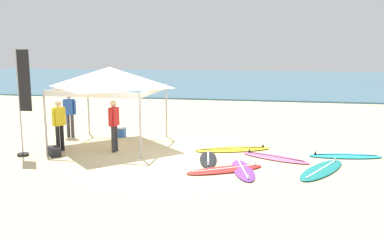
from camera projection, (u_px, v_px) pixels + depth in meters
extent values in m
plane|color=beige|center=(163.00, 156.00, 13.07)|extent=(80.00, 80.00, 0.00)
cube|color=#386B84|center=(241.00, 80.00, 44.53)|extent=(80.00, 36.00, 0.10)
cylinder|color=#B7B7BC|center=(45.00, 122.00, 13.30)|extent=(0.07, 0.07, 2.05)
cylinder|color=#B7B7BC|center=(140.00, 126.00, 12.70)|extent=(0.07, 0.07, 2.05)
cylinder|color=#B7B7BC|center=(88.00, 108.00, 16.40)|extent=(0.07, 0.07, 2.05)
cylinder|color=#B7B7BC|center=(166.00, 111.00, 15.80)|extent=(0.07, 0.07, 2.05)
cube|color=white|center=(91.00, 95.00, 12.84)|extent=(3.21, 0.03, 0.18)
cube|color=white|center=(126.00, 86.00, 15.94)|extent=(3.21, 0.03, 0.18)
cube|color=white|center=(68.00, 89.00, 14.69)|extent=(0.03, 3.21, 0.18)
cube|color=white|center=(154.00, 90.00, 14.09)|extent=(0.03, 3.21, 0.18)
pyramid|color=white|center=(110.00, 77.00, 14.32)|extent=(3.33, 3.33, 0.70)
ellipsoid|color=yellow|center=(233.00, 149.00, 13.85)|extent=(2.66, 1.56, 0.07)
cube|color=black|center=(233.00, 148.00, 13.84)|extent=(2.07, 0.81, 0.01)
cone|color=black|center=(263.00, 145.00, 14.00)|extent=(0.09, 0.09, 0.12)
ellipsoid|color=#19847F|center=(322.00, 170.00, 11.51)|extent=(1.78, 2.58, 0.07)
cube|color=white|center=(322.00, 168.00, 11.50)|extent=(1.03, 1.95, 0.01)
cone|color=white|center=(335.00, 159.00, 12.30)|extent=(0.09, 0.09, 0.12)
ellipsoid|color=#23B2CC|center=(345.00, 156.00, 12.98)|extent=(2.33, 0.89, 0.07)
cube|color=black|center=(345.00, 155.00, 12.97)|extent=(1.92, 0.28, 0.01)
cone|color=black|center=(315.00, 152.00, 13.03)|extent=(0.09, 0.09, 0.12)
ellipsoid|color=pink|center=(275.00, 157.00, 12.79)|extent=(2.27, 1.51, 0.07)
cube|color=black|center=(275.00, 156.00, 12.79)|extent=(1.72, 0.86, 0.01)
cone|color=black|center=(249.00, 150.00, 13.31)|extent=(0.09, 0.09, 0.12)
ellipsoid|color=purple|center=(243.00, 170.00, 11.47)|extent=(1.02, 2.16, 0.07)
cube|color=white|center=(243.00, 169.00, 11.46)|extent=(0.44, 1.74, 0.01)
cone|color=white|center=(248.00, 176.00, 10.61)|extent=(0.09, 0.09, 0.12)
ellipsoid|color=black|center=(208.00, 159.00, 12.63)|extent=(0.81, 1.98, 0.07)
cube|color=white|center=(208.00, 158.00, 12.62)|extent=(0.30, 1.62, 0.01)
cone|color=white|center=(208.00, 163.00, 11.84)|extent=(0.09, 0.09, 0.12)
ellipsoid|color=red|center=(225.00, 169.00, 11.53)|extent=(2.29, 1.72, 0.07)
cube|color=white|center=(225.00, 168.00, 11.52)|extent=(1.69, 1.05, 0.01)
cone|color=white|center=(255.00, 163.00, 11.84)|extent=(0.09, 0.09, 0.12)
cylinder|color=#383842|center=(68.00, 126.00, 15.90)|extent=(0.13, 0.13, 0.88)
cylinder|color=#383842|center=(72.00, 126.00, 15.85)|extent=(0.13, 0.13, 0.88)
cube|color=#2851B2|center=(69.00, 107.00, 15.75)|extent=(0.37, 0.23, 0.60)
sphere|color=tan|center=(69.00, 96.00, 15.68)|extent=(0.21, 0.21, 0.21)
cylinder|color=#2851B2|center=(64.00, 107.00, 15.80)|extent=(0.09, 0.09, 0.54)
cylinder|color=#2851B2|center=(75.00, 107.00, 15.70)|extent=(0.09, 0.09, 0.54)
cylinder|color=black|center=(58.00, 139.00, 13.56)|extent=(0.13, 0.13, 0.88)
cylinder|color=black|center=(62.00, 138.00, 13.71)|extent=(0.13, 0.13, 0.88)
cube|color=yellow|center=(59.00, 116.00, 13.51)|extent=(0.33, 0.41, 0.60)
sphere|color=beige|center=(58.00, 104.00, 13.44)|extent=(0.21, 0.21, 0.21)
cylinder|color=yellow|center=(53.00, 118.00, 13.32)|extent=(0.09, 0.09, 0.54)
cylinder|color=yellow|center=(64.00, 116.00, 13.71)|extent=(0.09, 0.09, 0.54)
cylinder|color=#2D2D33|center=(113.00, 139.00, 13.52)|extent=(0.13, 0.13, 0.88)
cylinder|color=#2D2D33|center=(116.00, 138.00, 13.69)|extent=(0.13, 0.13, 0.88)
cube|color=red|center=(114.00, 116.00, 13.48)|extent=(0.25, 0.38, 0.60)
sphere|color=beige|center=(113.00, 104.00, 13.41)|extent=(0.21, 0.21, 0.21)
cylinder|color=red|center=(111.00, 118.00, 13.27)|extent=(0.09, 0.09, 0.54)
cylinder|color=red|center=(117.00, 116.00, 13.70)|extent=(0.09, 0.09, 0.54)
cylinder|color=#99999E|center=(19.00, 103.00, 12.85)|extent=(0.04, 0.04, 3.40)
cube|color=black|center=(24.00, 81.00, 12.69)|extent=(0.40, 0.02, 1.90)
cylinder|color=black|center=(23.00, 155.00, 13.13)|extent=(0.36, 0.36, 0.08)
cube|color=#232328|center=(55.00, 151.00, 13.14)|extent=(0.63, 0.67, 0.28)
cube|color=#2D60B7|center=(119.00, 132.00, 15.95)|extent=(0.48, 0.34, 0.34)
cube|color=white|center=(119.00, 127.00, 15.91)|extent=(0.50, 0.36, 0.05)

